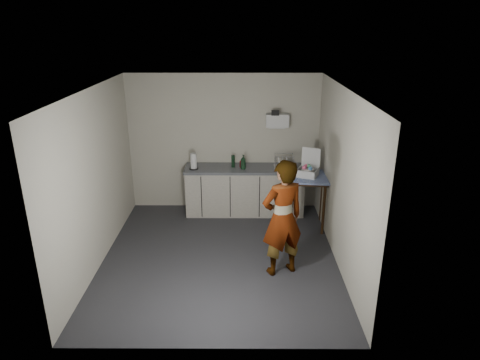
{
  "coord_description": "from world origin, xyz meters",
  "views": [
    {
      "loc": [
        0.34,
        -5.86,
        3.47
      ],
      "look_at": [
        0.32,
        0.45,
        1.12
      ],
      "focal_mm": 32.0,
      "sensor_mm": 36.0,
      "label": 1
    }
  ],
  "objects_px": {
    "soap_bottle": "(243,162)",
    "paper_towel": "(194,162)",
    "kitchen_counter": "(245,191)",
    "dark_bottle": "(233,161)",
    "side_table": "(308,182)",
    "dish_rack": "(284,165)",
    "bakery_box": "(308,170)",
    "soda_can": "(241,164)",
    "standing_man": "(282,218)"
  },
  "relations": [
    {
      "from": "kitchen_counter",
      "to": "soap_bottle",
      "type": "height_order",
      "value": "soap_bottle"
    },
    {
      "from": "dark_bottle",
      "to": "bakery_box",
      "type": "relative_size",
      "value": 0.5
    },
    {
      "from": "soap_bottle",
      "to": "soda_can",
      "type": "xyz_separation_m",
      "value": [
        -0.03,
        0.12,
        -0.08
      ]
    },
    {
      "from": "standing_man",
      "to": "paper_towel",
      "type": "xyz_separation_m",
      "value": [
        -1.46,
        2.01,
        0.19
      ]
    },
    {
      "from": "dark_bottle",
      "to": "standing_man",
      "type": "bearing_deg",
      "value": -70.94
    },
    {
      "from": "side_table",
      "to": "dark_bottle",
      "type": "xyz_separation_m",
      "value": [
        -1.32,
        0.62,
        0.18
      ]
    },
    {
      "from": "kitchen_counter",
      "to": "soda_can",
      "type": "distance_m",
      "value": 0.55
    },
    {
      "from": "dark_bottle",
      "to": "dish_rack",
      "type": "distance_m",
      "value": 0.94
    },
    {
      "from": "soap_bottle",
      "to": "paper_towel",
      "type": "relative_size",
      "value": 0.9
    },
    {
      "from": "kitchen_counter",
      "to": "paper_towel",
      "type": "xyz_separation_m",
      "value": [
        -0.94,
        -0.09,
        0.63
      ]
    },
    {
      "from": "side_table",
      "to": "paper_towel",
      "type": "relative_size",
      "value": 3.22
    },
    {
      "from": "standing_man",
      "to": "paper_towel",
      "type": "bearing_deg",
      "value": -77.14
    },
    {
      "from": "kitchen_counter",
      "to": "side_table",
      "type": "distance_m",
      "value": 1.32
    },
    {
      "from": "dark_bottle",
      "to": "kitchen_counter",
      "type": "bearing_deg",
      "value": -6.22
    },
    {
      "from": "kitchen_counter",
      "to": "soda_can",
      "type": "bearing_deg",
      "value": 164.07
    },
    {
      "from": "side_table",
      "to": "soda_can",
      "type": "relative_size",
      "value": 8.15
    },
    {
      "from": "kitchen_counter",
      "to": "soap_bottle",
      "type": "xyz_separation_m",
      "value": [
        -0.03,
        -0.1,
        0.62
      ]
    },
    {
      "from": "side_table",
      "to": "dish_rack",
      "type": "height_order",
      "value": "dish_rack"
    },
    {
      "from": "soap_bottle",
      "to": "dark_bottle",
      "type": "distance_m",
      "value": 0.22
    },
    {
      "from": "bakery_box",
      "to": "soda_can",
      "type": "bearing_deg",
      "value": 175.83
    },
    {
      "from": "kitchen_counter",
      "to": "standing_man",
      "type": "height_order",
      "value": "standing_man"
    },
    {
      "from": "bakery_box",
      "to": "soap_bottle",
      "type": "bearing_deg",
      "value": 179.88
    },
    {
      "from": "paper_towel",
      "to": "dish_rack",
      "type": "height_order",
      "value": "paper_towel"
    },
    {
      "from": "dish_rack",
      "to": "bakery_box",
      "type": "bearing_deg",
      "value": -57.69
    },
    {
      "from": "dark_bottle",
      "to": "side_table",
      "type": "bearing_deg",
      "value": -25.31
    },
    {
      "from": "dish_rack",
      "to": "side_table",
      "type": "bearing_deg",
      "value": -57.35
    },
    {
      "from": "soda_can",
      "to": "bakery_box",
      "type": "distance_m",
      "value": 1.31
    },
    {
      "from": "paper_towel",
      "to": "soda_can",
      "type": "bearing_deg",
      "value": 7.24
    },
    {
      "from": "paper_towel",
      "to": "dish_rack",
      "type": "xyz_separation_m",
      "value": [
        1.67,
        0.08,
        -0.08
      ]
    },
    {
      "from": "paper_towel",
      "to": "kitchen_counter",
      "type": "bearing_deg",
      "value": 5.61
    },
    {
      "from": "kitchen_counter",
      "to": "paper_towel",
      "type": "relative_size",
      "value": 7.48
    },
    {
      "from": "soda_can",
      "to": "dark_bottle",
      "type": "distance_m",
      "value": 0.16
    },
    {
      "from": "standing_man",
      "to": "soda_can",
      "type": "height_order",
      "value": "standing_man"
    },
    {
      "from": "dark_bottle",
      "to": "bakery_box",
      "type": "height_order",
      "value": "bakery_box"
    },
    {
      "from": "kitchen_counter",
      "to": "dark_bottle",
      "type": "xyz_separation_m",
      "value": [
        -0.22,
        0.02,
        0.6
      ]
    },
    {
      "from": "side_table",
      "to": "dish_rack",
      "type": "distance_m",
      "value": 0.71
    },
    {
      "from": "standing_man",
      "to": "bakery_box",
      "type": "relative_size",
      "value": 3.79
    },
    {
      "from": "side_table",
      "to": "soda_can",
      "type": "height_order",
      "value": "soda_can"
    },
    {
      "from": "standing_man",
      "to": "soap_bottle",
      "type": "distance_m",
      "value": 2.09
    },
    {
      "from": "kitchen_counter",
      "to": "side_table",
      "type": "height_order",
      "value": "side_table"
    },
    {
      "from": "standing_man",
      "to": "dish_rack",
      "type": "distance_m",
      "value": 2.11
    },
    {
      "from": "soap_bottle",
      "to": "paper_towel",
      "type": "xyz_separation_m",
      "value": [
        -0.91,
        0.0,
        0.01
      ]
    },
    {
      "from": "soap_bottle",
      "to": "paper_towel",
      "type": "bearing_deg",
      "value": 179.75
    },
    {
      "from": "kitchen_counter",
      "to": "dish_rack",
      "type": "bearing_deg",
      "value": -0.77
    },
    {
      "from": "standing_man",
      "to": "soap_bottle",
      "type": "height_order",
      "value": "standing_man"
    },
    {
      "from": "standing_man",
      "to": "dark_bottle",
      "type": "distance_m",
      "value": 2.26
    },
    {
      "from": "kitchen_counter",
      "to": "dark_bottle",
      "type": "height_order",
      "value": "dark_bottle"
    },
    {
      "from": "soap_bottle",
      "to": "soda_can",
      "type": "height_order",
      "value": "soap_bottle"
    },
    {
      "from": "soap_bottle",
      "to": "soda_can",
      "type": "bearing_deg",
      "value": 106.63
    },
    {
      "from": "dish_rack",
      "to": "bakery_box",
      "type": "xyz_separation_m",
      "value": [
        0.37,
        -0.58,
        0.1
      ]
    }
  ]
}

